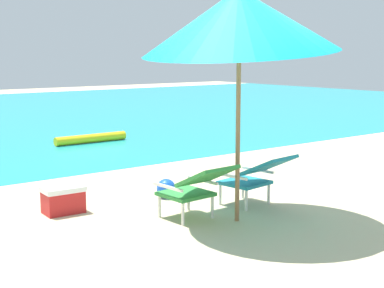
# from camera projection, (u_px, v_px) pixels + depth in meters

# --- Properties ---
(ground_plane) EXTENTS (40.00, 40.00, 0.00)m
(ground_plane) POSITION_uv_depth(u_px,v_px,m) (74.00, 162.00, 9.90)
(ground_plane) COLOR #CCB78E
(swim_buoy) EXTENTS (1.60, 0.18, 0.18)m
(swim_buoy) POSITION_uv_depth(u_px,v_px,m) (91.00, 138.00, 12.01)
(swim_buoy) COLOR yellow
(swim_buoy) RESTS_ON ocean_band
(lounge_chair_left) EXTENTS (0.59, 0.90, 0.68)m
(lounge_chair_left) POSITION_uv_depth(u_px,v_px,m) (196.00, 186.00, 6.41)
(lounge_chair_left) COLOR #338E3D
(lounge_chair_left) RESTS_ON ground_plane
(lounge_chair_right) EXTENTS (0.65, 0.94, 0.68)m
(lounge_chair_right) POSITION_uv_depth(u_px,v_px,m) (256.00, 175.00, 6.99)
(lounge_chair_right) COLOR teal
(lounge_chair_right) RESTS_ON ground_plane
(beach_umbrella_center) EXTENTS (2.84, 2.80, 2.65)m
(beach_umbrella_center) POSITION_uv_depth(u_px,v_px,m) (239.00, 21.00, 6.13)
(beach_umbrella_center) COLOR olive
(beach_umbrella_center) RESTS_ON ground_plane
(beach_ball) EXTENTS (0.25, 0.25, 0.25)m
(beach_ball) POSITION_uv_depth(u_px,v_px,m) (166.00, 188.00, 7.48)
(beach_ball) COLOR blue
(beach_ball) RESTS_ON ground_plane
(cooler_box) EXTENTS (0.49, 0.34, 0.32)m
(cooler_box) POSITION_uv_depth(u_px,v_px,m) (63.00, 199.00, 6.77)
(cooler_box) COLOR red
(cooler_box) RESTS_ON ground_plane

